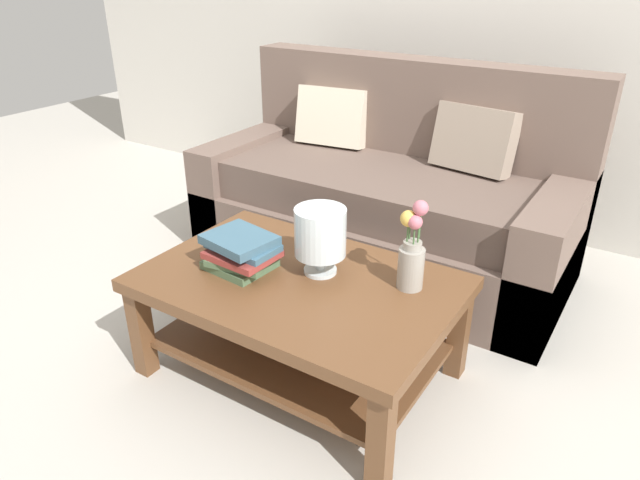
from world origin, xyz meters
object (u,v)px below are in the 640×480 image
(coffee_table, at_px, (300,305))
(book_stack_main, at_px, (241,252))
(flower_pitcher, at_px, (412,251))
(glass_hurricane_vase, at_px, (320,234))
(couch, at_px, (387,199))

(coffee_table, relative_size, book_stack_main, 4.15)
(book_stack_main, distance_m, flower_pitcher, 0.65)
(coffee_table, xyz_separation_m, glass_hurricane_vase, (0.04, 0.09, 0.28))
(couch, bearing_deg, flower_pitcher, -59.13)
(flower_pitcher, bearing_deg, book_stack_main, -159.37)
(coffee_table, distance_m, book_stack_main, 0.31)
(couch, height_order, book_stack_main, couch)
(glass_hurricane_vase, height_order, flower_pitcher, flower_pitcher)
(coffee_table, xyz_separation_m, book_stack_main, (-0.23, -0.06, 0.19))
(coffee_table, relative_size, glass_hurricane_vase, 4.47)
(book_stack_main, bearing_deg, flower_pitcher, 20.63)
(book_stack_main, xyz_separation_m, flower_pitcher, (0.61, 0.23, 0.08))
(couch, height_order, glass_hurricane_vase, couch)
(couch, distance_m, coffee_table, 1.09)
(coffee_table, height_order, flower_pitcher, flower_pitcher)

